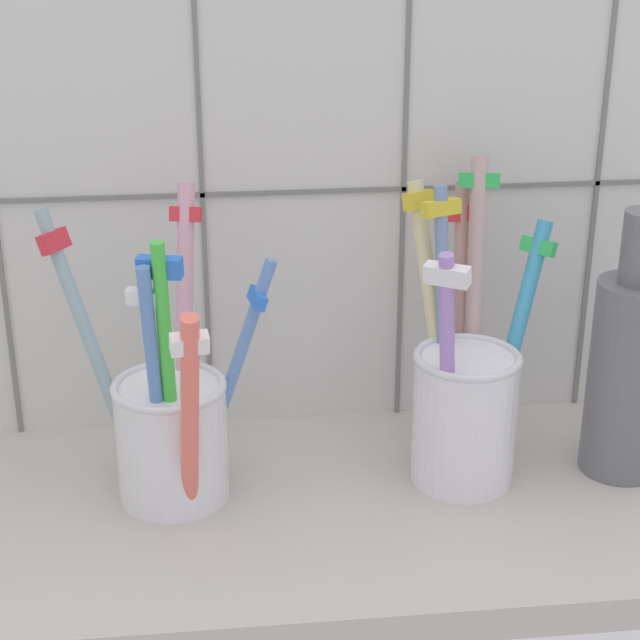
{
  "coord_description": "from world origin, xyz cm",
  "views": [
    {
      "loc": [
        -6.24,
        -53.79,
        36.27
      ],
      "look_at": [
        0.0,
        1.81,
        12.99
      ],
      "focal_mm": 59.53,
      "sensor_mm": 36.0,
      "label": 1
    }
  ],
  "objects": [
    {
      "name": "toothbrush_cup_left",
      "position": [
        -8.78,
        1.81,
        6.85
      ],
      "size": [
        13.99,
        12.75,
        17.99
      ],
      "color": "white",
      "rests_on": "counter_slab"
    },
    {
      "name": "ceramic_vase",
      "position": [
        18.91,
        1.92,
        9.01
      ],
      "size": [
        4.92,
        4.92,
        16.79
      ],
      "color": "slate",
      "rests_on": "counter_slab"
    },
    {
      "name": "tile_wall_back",
      "position": [
        0.0,
        12.0,
        22.5
      ],
      "size": [
        64.0,
        2.2,
        45.0
      ],
      "color": "silver",
      "rests_on": "ground"
    },
    {
      "name": "toothbrush_cup_right",
      "position": [
        8.87,
        2.44,
        7.53
      ],
      "size": [
        9.49,
        11.56,
        18.92
      ],
      "color": "white",
      "rests_on": "counter_slab"
    },
    {
      "name": "counter_slab",
      "position": [
        0.0,
        0.0,
        1.0
      ],
      "size": [
        64.0,
        22.0,
        2.0
      ],
      "primitive_type": "cube",
      "color": "#BCB7AD",
      "rests_on": "ground"
    }
  ]
}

